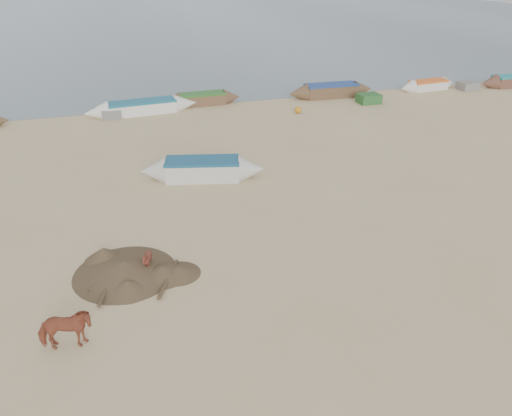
% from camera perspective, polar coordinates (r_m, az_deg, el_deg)
% --- Properties ---
extents(ground, '(140.00, 140.00, 0.00)m').
position_cam_1_polar(ground, '(15.88, 4.39, -9.54)').
color(ground, tan).
rests_on(ground, ground).
extents(sea, '(160.00, 160.00, 0.00)m').
position_cam_1_polar(sea, '(94.36, -15.36, 20.52)').
color(sea, slate).
rests_on(sea, ground).
extents(cow_adult, '(1.52, 0.80, 1.24)m').
position_cam_1_polar(cow_adult, '(14.41, -20.97, -12.90)').
color(cow_adult, brown).
rests_on(cow_adult, ground).
extents(calf_front, '(0.94, 0.91, 0.79)m').
position_cam_1_polar(calf_front, '(16.98, -12.34, -5.87)').
color(calf_front, '#5C261D').
rests_on(calf_front, ground).
extents(near_canoe, '(5.92, 2.71, 0.96)m').
position_cam_1_polar(near_canoe, '(23.43, -6.13, 4.44)').
color(near_canoe, beige).
rests_on(near_canoe, ground).
extents(debris_pile, '(3.61, 3.61, 0.46)m').
position_cam_1_polar(debris_pile, '(17.10, -14.80, -6.59)').
color(debris_pile, brown).
rests_on(debris_pile, ground).
extents(waterline_canoes, '(56.43, 3.60, 0.97)m').
position_cam_1_polar(waterline_canoes, '(34.31, -9.02, 11.55)').
color(waterline_canoes, brown).
rests_on(waterline_canoes, ground).
extents(beach_clutter, '(45.38, 3.55, 0.64)m').
position_cam_1_polar(beach_clutter, '(33.70, -1.53, 11.36)').
color(beach_clutter, '#2C6338').
rests_on(beach_clutter, ground).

